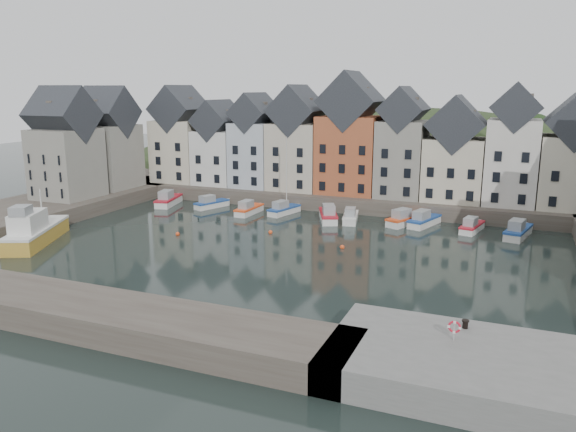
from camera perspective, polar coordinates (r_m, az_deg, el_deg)
The scene contains 22 objects.
ground at distance 59.71m, azimuth -1.41°, elevation -3.94°, with size 260.00×260.00×0.00m, color black.
far_quay at distance 87.03m, azimuth 6.52°, elevation 2.00°, with size 90.00×16.00×2.00m, color #453C34.
left_quay at distance 83.21m, azimuth -24.56°, elevation 0.41°, with size 14.00×54.00×2.00m, color #453C34.
near_quay at distance 36.21m, azimuth 18.88°, elevation -14.54°, with size 18.00×10.00×2.00m, color #60605E.
near_wall at distance 47.66m, azimuth -23.80°, elevation -8.22°, with size 50.00×6.00×2.00m, color #453C34.
hillside at distance 116.22m, azimuth 9.81°, elevation -4.99°, with size 153.60×70.40×64.00m.
far_terrace at distance 83.17m, azimuth 8.43°, elevation 6.93°, with size 72.37×8.16×17.78m.
left_terrace at distance 88.79m, azimuth -19.67°, elevation 6.69°, with size 7.65×17.00×15.69m.
mooring_buoys at distance 65.93m, azimuth -2.74°, elevation -2.20°, with size 20.50×5.50×0.50m.
boat_a at distance 86.57m, azimuth -12.07°, elevation 1.59°, with size 3.60×7.07×2.60m.
boat_b at distance 83.57m, azimuth -7.85°, elevation 1.26°, with size 3.53×5.85×2.15m.
boat_c at distance 78.86m, azimuth -4.04°, elevation 0.68°, with size 1.99×5.90×2.24m.
boat_d at distance 78.54m, azimuth -0.46°, elevation 0.69°, with size 3.13×6.00×10.96m.
boat_e at distance 74.77m, azimuth 4.11°, elevation 0.08°, with size 4.50×6.96×2.56m.
boat_f at distance 74.54m, azimuth 6.36°, elevation -0.10°, with size 2.94×5.97×2.20m.
boat_g at distance 73.95m, azimuth 11.76°, elevation -0.34°, with size 4.37×6.54×2.41m.
boat_h at distance 73.88m, azimuth 13.62°, elevation -0.46°, with size 3.66×6.51×2.39m.
boat_i at distance 72.55m, azimuth 18.16°, elevation -1.04°, with size 2.79×5.78×2.13m.
boat_j at distance 71.65m, azimuth 22.31°, elevation -1.45°, with size 3.38×6.79×2.50m.
large_vessel at distance 69.49m, azimuth -24.36°, elevation -1.46°, with size 7.83×12.18×6.19m.
mooring_bollard at distance 38.85m, azimuth 17.57°, elevation -10.39°, with size 0.48×0.48×0.56m.
life_ring_post at distance 36.68m, azimuth 16.55°, elevation -10.80°, with size 0.80×0.17×1.30m.
Camera 1 is at (22.96, -52.36, 17.24)m, focal length 35.00 mm.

